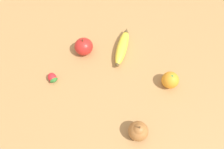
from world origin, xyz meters
name	(u,v)px	position (x,y,z in m)	size (l,w,h in m)	color
ground_plane	(114,91)	(0.00, 0.00, 0.00)	(3.00, 3.00, 0.00)	#A87A47
banana	(122,47)	(-0.11, 0.17, 0.02)	(0.13, 0.19, 0.04)	yellow
orange	(170,80)	(0.14, 0.17, 0.03)	(0.07, 0.07, 0.07)	orange
pear	(138,131)	(0.18, -0.07, 0.04)	(0.07, 0.07, 0.09)	#A36633
strawberry	(53,78)	(-0.21, -0.13, 0.02)	(0.05, 0.04, 0.03)	red
apple	(84,47)	(-0.22, 0.06, 0.04)	(0.08, 0.08, 0.08)	red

